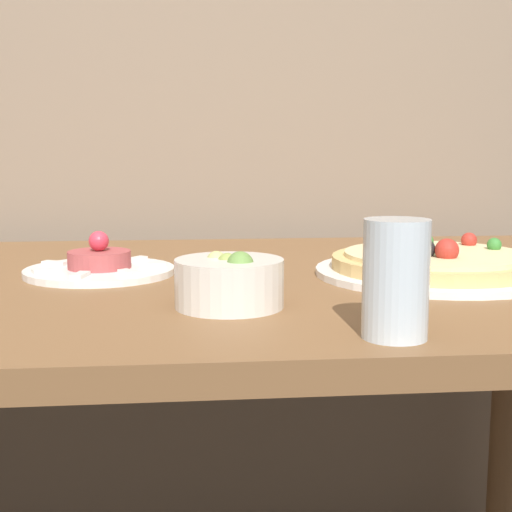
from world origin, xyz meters
name	(u,v)px	position (x,y,z in m)	size (l,w,h in m)	color
dining_table	(196,337)	(0.00, 0.44, 0.69)	(1.47, 0.87, 0.79)	brown
pizza_plate	(435,264)	(0.36, 0.41, 0.80)	(0.36, 0.36, 0.06)	white
tartare_plate	(100,267)	(-0.14, 0.47, 0.80)	(0.23, 0.23, 0.07)	white
small_bowl	(229,282)	(0.04, 0.22, 0.82)	(0.13, 0.13, 0.07)	silver
drinking_glass	(396,279)	(0.19, 0.07, 0.85)	(0.07, 0.07, 0.12)	silver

